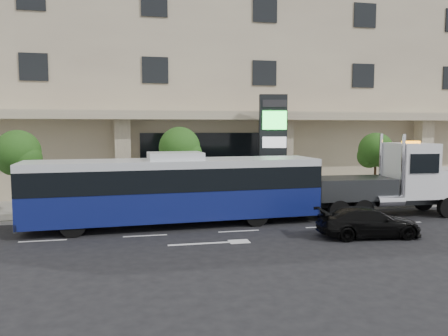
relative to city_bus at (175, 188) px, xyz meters
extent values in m
plane|color=black|center=(2.56, -0.27, -1.71)|extent=(120.00, 120.00, 0.00)
cube|color=gray|center=(2.56, 4.73, -1.63)|extent=(120.00, 6.00, 0.15)
cube|color=gray|center=(2.56, 1.73, -1.63)|extent=(120.00, 0.30, 0.15)
cube|color=tan|center=(2.56, 15.23, 8.29)|extent=(60.00, 15.00, 20.00)
cube|color=tan|center=(2.56, 6.53, 3.49)|extent=(60.00, 2.80, 0.50)
cube|color=black|center=(2.56, 7.70, 0.44)|extent=(8.00, 0.12, 4.00)
cube|color=tan|center=(-2.44, 6.53, 0.89)|extent=(0.90, 0.90, 4.90)
cube|color=tan|center=(7.56, 6.53, 0.89)|extent=(0.90, 0.90, 4.90)
cube|color=tan|center=(17.56, 6.53, 0.89)|extent=(0.90, 0.90, 4.90)
cylinder|color=#422B19|center=(-7.44, 3.33, -0.16)|extent=(0.14, 0.14, 2.80)
sphere|color=#1F4513|center=(-7.44, 3.33, 1.56)|extent=(2.20, 2.20, 2.20)
sphere|color=#1F4513|center=(-7.09, 3.13, 1.24)|extent=(1.65, 1.65, 1.65)
sphere|color=#1F4513|center=(-7.74, 3.53, 1.16)|extent=(1.54, 1.54, 1.54)
cylinder|color=#422B19|center=(0.56, 3.33, -0.09)|extent=(0.14, 0.14, 2.94)
sphere|color=#1F4513|center=(0.56, 3.33, 1.72)|extent=(2.20, 2.20, 2.20)
sphere|color=#1F4513|center=(0.91, 3.13, 1.38)|extent=(1.65, 1.65, 1.65)
sphere|color=#1F4513|center=(0.26, 3.53, 1.30)|extent=(1.54, 1.54, 1.54)
cylinder|color=#422B19|center=(12.06, 3.33, -0.19)|extent=(0.14, 0.14, 2.73)
sphere|color=#1F4513|center=(12.06, 3.33, 1.48)|extent=(2.00, 2.00, 2.00)
sphere|color=#1F4513|center=(12.41, 3.13, 1.17)|extent=(1.50, 1.50, 1.50)
sphere|color=#1F4513|center=(11.76, 3.53, 1.09)|extent=(1.40, 1.40, 1.40)
cylinder|color=black|center=(-4.34, -1.37, -1.16)|extent=(1.12, 0.39, 1.10)
cylinder|color=black|center=(-4.45, 0.94, -1.16)|extent=(1.12, 0.39, 1.10)
cylinder|color=black|center=(3.59, -0.98, -1.16)|extent=(1.12, 0.39, 1.10)
cylinder|color=black|center=(3.47, 1.33, -1.16)|extent=(1.12, 0.39, 1.10)
cube|color=navy|center=(0.01, 0.00, -0.66)|extent=(13.34, 3.41, 1.32)
cube|color=black|center=(0.01, 0.00, 0.49)|extent=(13.34, 3.45, 0.99)
cube|color=silver|center=(0.01, 0.00, 1.15)|extent=(13.34, 3.41, 0.33)
cube|color=silver|center=(0.01, 0.00, 1.49)|extent=(2.51, 1.88, 0.33)
cube|color=#2D3033|center=(-6.54, -0.33, -1.21)|extent=(0.28, 2.76, 0.33)
cube|color=#2D3033|center=(6.56, 0.33, -1.21)|extent=(0.28, 2.76, 0.33)
cube|color=#2D3033|center=(10.80, 0.00, -0.95)|extent=(8.08, 1.27, 0.38)
cube|color=white|center=(13.87, -0.13, -0.05)|extent=(1.98, 2.25, 1.42)
cube|color=white|center=(11.98, -0.05, 0.61)|extent=(1.99, 2.44, 2.75)
cube|color=black|center=(12.88, -0.09, 1.04)|extent=(0.18, 2.09, 1.14)
cylinder|color=silver|center=(10.90, -1.05, 0.85)|extent=(0.18, 0.18, 3.22)
cylinder|color=silver|center=(10.98, 1.03, 0.85)|extent=(0.18, 0.18, 3.22)
cube|color=#2D3033|center=(8.76, 0.08, -0.24)|extent=(4.06, 2.43, 1.04)
cube|color=#2D3033|center=(6.49, 0.17, -0.81)|extent=(1.52, 0.32, 0.21)
cube|color=#2D3033|center=(5.93, 0.19, -1.19)|extent=(0.30, 1.71, 0.17)
cube|color=orange|center=(11.98, -0.05, 2.03)|extent=(0.86, 0.36, 0.13)
cylinder|color=black|center=(13.45, -1.10, -1.19)|extent=(1.05, 0.34, 1.04)
cylinder|color=black|center=(13.53, 0.88, -1.19)|extent=(1.05, 0.34, 1.04)
cylinder|color=black|center=(8.91, -0.92, -1.19)|extent=(1.05, 0.34, 1.04)
cylinder|color=black|center=(8.99, 1.06, -1.19)|extent=(1.05, 0.34, 1.04)
cylinder|color=black|center=(7.68, -0.88, -1.19)|extent=(1.05, 0.34, 1.04)
cylinder|color=black|center=(7.76, 1.11, -1.19)|extent=(1.05, 0.34, 1.04)
imported|color=black|center=(7.54, -3.79, -1.10)|extent=(4.36, 2.10, 1.22)
cube|color=black|center=(5.92, 3.89, 1.54)|extent=(1.62, 0.81, 6.19)
cube|color=#28F244|center=(5.92, 3.60, 3.19)|extent=(1.33, 0.32, 1.03)
cube|color=silver|center=(5.92, 3.60, 1.95)|extent=(1.33, 0.32, 0.62)
cube|color=#262628|center=(5.92, 3.60, 4.11)|extent=(1.33, 0.32, 0.41)
camera|label=1|loc=(-1.87, -19.82, 2.76)|focal=35.00mm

